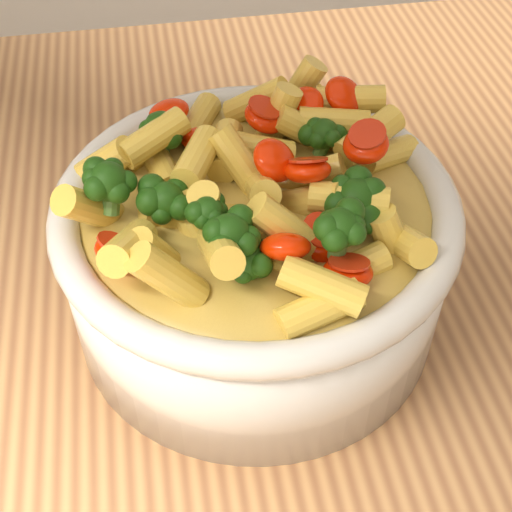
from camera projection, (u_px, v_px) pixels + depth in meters
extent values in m
cube|color=tan|center=(160.00, 314.00, 0.52)|extent=(1.20, 0.80, 0.04)
cylinder|color=tan|center=(510.00, 282.00, 1.15)|extent=(0.05, 0.05, 0.86)
cylinder|color=silver|center=(256.00, 261.00, 0.47)|extent=(0.24, 0.24, 0.10)
ellipsoid|color=silver|center=(256.00, 291.00, 0.49)|extent=(0.22, 0.22, 0.04)
torus|color=silver|center=(256.00, 206.00, 0.43)|extent=(0.25, 0.25, 0.02)
ellipsoid|color=#E0BA4C|center=(256.00, 206.00, 0.43)|extent=(0.21, 0.21, 0.02)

